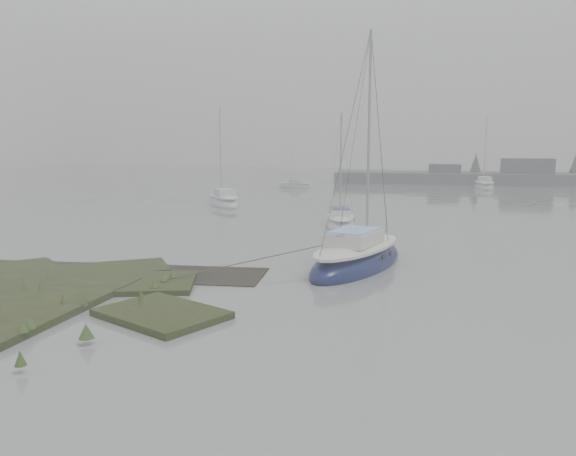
# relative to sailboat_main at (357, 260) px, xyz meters

# --- Properties ---
(ground) EXTENTS (160.00, 160.00, 0.00)m
(ground) POSITION_rel_sailboat_main_xyz_m (-5.20, 22.40, -0.32)
(ground) COLOR slate
(ground) RESTS_ON ground
(sailboat_main) EXTENTS (4.34, 7.67, 10.29)m
(sailboat_main) POSITION_rel_sailboat_main_xyz_m (0.00, 0.00, 0.00)
(sailboat_main) COLOR #0B1138
(sailboat_main) RESTS_ON ground
(sailboat_white) EXTENTS (2.74, 5.52, 7.46)m
(sailboat_white) POSITION_rel_sailboat_main_xyz_m (-2.43, 11.42, -0.09)
(sailboat_white) COLOR silver
(sailboat_white) RESTS_ON ground
(sailboat_far_a) EXTENTS (5.24, 6.32, 8.83)m
(sailboat_far_a) POSITION_rel_sailboat_main_xyz_m (-13.73, 21.35, -0.05)
(sailboat_far_a) COLOR silver
(sailboat_far_a) RESTS_ON ground
(sailboat_far_b) EXTENTS (2.13, 6.33, 8.91)m
(sailboat_far_b) POSITION_rel_sailboat_main_xyz_m (9.09, 45.59, -0.04)
(sailboat_far_b) COLOR #B5BCC0
(sailboat_far_b) RESTS_ON ground
(sailboat_far_c) EXTENTS (4.63, 2.56, 6.21)m
(sailboat_far_c) POSITION_rel_sailboat_main_xyz_m (-12.41, 41.86, -0.13)
(sailboat_far_c) COLOR #B5B9C0
(sailboat_far_c) RESTS_ON ground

